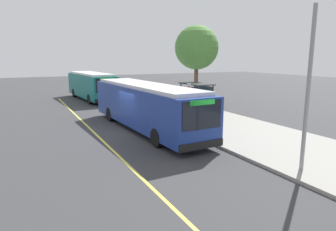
{
  "coord_description": "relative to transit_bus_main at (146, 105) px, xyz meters",
  "views": [
    {
      "loc": [
        17.57,
        -6.18,
        4.6
      ],
      "look_at": [
        2.51,
        1.35,
        1.33
      ],
      "focal_mm": 32.07,
      "sensor_mm": 36.0,
      "label": 1
    }
  ],
  "objects": [
    {
      "name": "waiting_bench",
      "position": [
        -2.43,
        5.38,
        -0.99
      ],
      "size": [
        1.6,
        0.48,
        0.95
      ],
      "color": "brown",
      "rests_on": "sidewalk_curb"
    },
    {
      "name": "street_tree_near_shelter",
      "position": [
        -5.86,
        7.4,
        3.82
      ],
      "size": [
        3.92,
        3.92,
        7.27
      ],
      "color": "brown",
      "rests_on": "sidewalk_curb"
    },
    {
      "name": "transit_bus_second",
      "position": [
        -15.63,
        0.01,
        -0.0
      ],
      "size": [
        10.31,
        3.32,
        2.95
      ],
      "color": "#146B66",
      "rests_on": "ground_plane"
    },
    {
      "name": "bus_shelter",
      "position": [
        -2.39,
        5.33,
        0.3
      ],
      "size": [
        2.9,
        1.6,
        2.48
      ],
      "color": "#333338",
      "rests_on": "sidewalk_curb"
    },
    {
      "name": "route_sign_post",
      "position": [
        0.59,
        2.86,
        0.34
      ],
      "size": [
        0.44,
        0.08,
        2.8
      ],
      "color": "#333338",
      "rests_on": "sidewalk_curb"
    },
    {
      "name": "sidewalk_curb",
      "position": [
        -0.0,
        4.99,
        -1.54
      ],
      "size": [
        44.0,
        6.4,
        0.15
      ],
      "primitive_type": "cube",
      "color": "gray",
      "rests_on": "ground_plane"
    },
    {
      "name": "pedestrian_commuter",
      "position": [
        0.12,
        3.94,
        -0.5
      ],
      "size": [
        0.24,
        0.4,
        1.69
      ],
      "color": "#282D47",
      "rests_on": "sidewalk_curb"
    },
    {
      "name": "lane_stripe_center",
      "position": [
        -0.0,
        -3.21,
        -1.61
      ],
      "size": [
        36.0,
        0.14,
        0.01
      ],
      "primitive_type": "cube",
      "color": "#E0D64C",
      "rests_on": "ground_plane"
    },
    {
      "name": "ground_plane",
      "position": [
        -0.0,
        -1.01,
        -1.62
      ],
      "size": [
        120.0,
        120.0,
        0.0
      ],
      "primitive_type": "plane",
      "color": "#38383A"
    },
    {
      "name": "transit_bus_main",
      "position": [
        0.0,
        0.0,
        0.0
      ],
      "size": [
        12.45,
        3.18,
        2.95
      ],
      "color": "navy",
      "rests_on": "ground_plane"
    },
    {
      "name": "utility_pole",
      "position": [
        9.69,
        2.79,
        1.73
      ],
      "size": [
        0.16,
        0.16,
        6.4
      ],
      "primitive_type": "cylinder",
      "color": "gray",
      "rests_on": "sidewalk_curb"
    }
  ]
}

